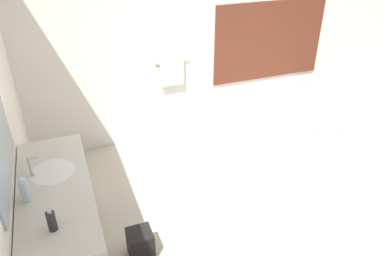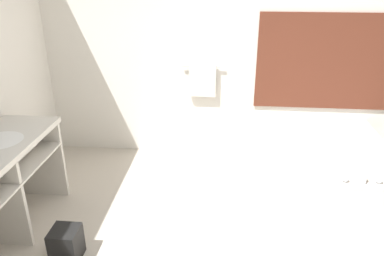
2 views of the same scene
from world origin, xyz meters
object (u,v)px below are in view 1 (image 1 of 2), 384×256
Objects in this scene: water_bottle_1 at (25,190)px; soap_dispenser at (52,221)px; waste_bin at (141,244)px; bathtub at (292,123)px.

soap_dispenser is (0.17, -0.39, -0.02)m from water_bottle_1.
water_bottle_1 is 0.72× the size of waste_bin.
waste_bin is at bearing -3.33° from water_bottle_1.
soap_dispenser is at bearing -152.39° from waste_bin.
soap_dispenser is at bearing -66.74° from water_bottle_1.
water_bottle_1 is at bearing 113.26° from soap_dispenser.
bathtub is 7.54× the size of water_bottle_1.
water_bottle_1 reaches higher than waste_bin.
bathtub is 3.55m from soap_dispenser.
bathtub is 8.53× the size of soap_dispenser.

